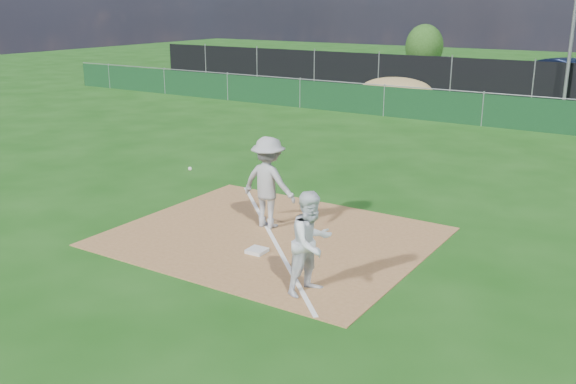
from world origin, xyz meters
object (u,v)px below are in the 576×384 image
at_px(runner, 311,243).
at_px(car_mid, 569,74).
at_px(play_at_first, 268,183).
at_px(tree_left, 424,46).
at_px(car_left, 445,68).
at_px(first_base, 257,251).
at_px(light_pole, 575,13).

bearing_deg(runner, car_mid, 17.60).
bearing_deg(car_mid, runner, -155.74).
xyz_separation_m(play_at_first, runner, (2.32, -2.19, -0.12)).
height_order(car_mid, tree_left, tree_left).
relative_size(runner, car_left, 0.38).
xyz_separation_m(first_base, play_at_first, (-0.63, 1.32, 0.91)).
distance_m(light_pole, car_mid, 6.18).
relative_size(light_pole, first_base, 23.83).
relative_size(light_pole, runner, 4.71).
xyz_separation_m(light_pole, first_base, (-1.25, -22.56, -3.94)).
xyz_separation_m(play_at_first, car_left, (-5.60, 26.22, -0.19)).
height_order(play_at_first, runner, play_at_first).
height_order(car_left, car_mid, car_mid).
bearing_deg(runner, car_left, 30.73).
relative_size(first_base, runner, 0.20).
bearing_deg(first_base, tree_left, 106.35).
bearing_deg(car_mid, play_at_first, -160.56).
height_order(runner, tree_left, tree_left).
height_order(play_at_first, car_left, play_at_first).
xyz_separation_m(car_left, tree_left, (-3.51, 5.69, 0.78)).
bearing_deg(light_pole, first_base, -93.16).
xyz_separation_m(car_mid, tree_left, (-10.20, 5.43, 0.75)).
xyz_separation_m(light_pole, car_left, (-7.48, 4.97, -3.23)).
relative_size(light_pole, car_mid, 1.68).
height_order(play_at_first, tree_left, tree_left).
bearing_deg(light_pole, car_left, 146.41).
bearing_deg(first_base, car_mid, 89.07).
relative_size(first_base, car_mid, 0.07).
height_order(first_base, tree_left, tree_left).
bearing_deg(car_left, first_base, 178.47).
distance_m(car_left, car_mid, 6.69).
relative_size(car_left, car_mid, 0.94).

